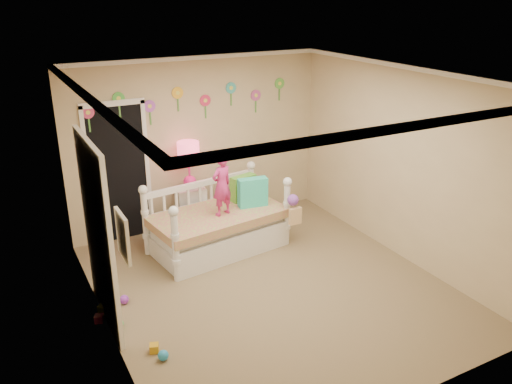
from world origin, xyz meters
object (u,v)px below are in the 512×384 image
daybed (218,216)px  nightstand (191,210)px  child (222,185)px  table_lamp (189,158)px

daybed → nightstand: size_ratio=2.66×
daybed → nightstand: 0.75m
child → table_lamp: (-0.15, 0.83, 0.18)m
child → table_lamp: 0.86m
daybed → nightstand: (-0.12, 0.72, -0.16)m
daybed → table_lamp: size_ratio=2.65×
nightstand → table_lamp: size_ratio=1.00×
daybed → nightstand: bearing=91.9°
nightstand → child: bearing=-73.8°
nightstand → table_lamp: table_lamp is taller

